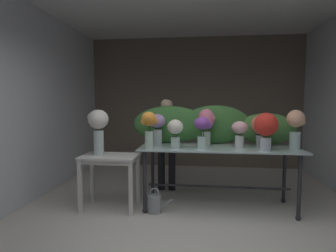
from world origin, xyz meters
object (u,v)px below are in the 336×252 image
object	(u,v)px
vase_blush_roses	(239,131)
vase_scarlet_stock	(266,127)
vase_peach_tulips	(296,126)
vase_white_roses_tall	(98,126)
side_table_white	(110,163)
watering_can	(155,203)
vase_rosy_lilies	(206,123)
vase_violet_carnations	(202,129)
vase_sunset_snapdragons	(149,126)
vase_lilac_hydrangea	(157,127)
display_table_glass	(218,156)
florist	(167,134)
vase_coral_freesia	(261,127)
vase_ivory_anemones	(175,131)

from	to	relation	value
vase_blush_roses	vase_scarlet_stock	size ratio (longest dim) A/B	0.74
vase_peach_tulips	vase_white_roses_tall	xyz separation A→B (m)	(-2.66, -0.11, -0.02)
side_table_white	watering_can	xyz separation A→B (m)	(0.65, -0.09, -0.52)
vase_rosy_lilies	vase_violet_carnations	world-z (taller)	vase_rosy_lilies
vase_sunset_snapdragons	vase_scarlet_stock	bearing A→B (deg)	3.00
vase_scarlet_stock	vase_rosy_lilies	bearing A→B (deg)	157.20
vase_rosy_lilies	vase_peach_tulips	size ratio (longest dim) A/B	1.01
vase_lilac_hydrangea	watering_can	size ratio (longest dim) A/B	1.28
display_table_glass	vase_violet_carnations	bearing A→B (deg)	-139.64
vase_scarlet_stock	watering_can	distance (m)	1.78
florist	watering_can	size ratio (longest dim) A/B	4.43
florist	vase_coral_freesia	bearing A→B (deg)	-21.91
vase_lilac_hydrangea	vase_violet_carnations	bearing A→B (deg)	-20.65
vase_ivory_anemones	vase_peach_tulips	size ratio (longest dim) A/B	0.75
vase_scarlet_stock	vase_lilac_hydrangea	size ratio (longest dim) A/B	1.08
vase_white_roses_tall	watering_can	world-z (taller)	vase_white_roses_tall
vase_lilac_hydrangea	watering_can	xyz separation A→B (m)	(0.02, -0.33, -1.01)
side_table_white	vase_white_roses_tall	distance (m)	0.54
side_table_white	vase_rosy_lilies	bearing A→B (deg)	12.78
display_table_glass	watering_can	size ratio (longest dim) A/B	6.19
vase_blush_roses	vase_white_roses_tall	size ratio (longest dim) A/B	0.57
display_table_glass	vase_blush_roses	distance (m)	0.45
vase_scarlet_stock	vase_coral_freesia	xyz separation A→B (m)	(0.01, 0.33, -0.03)
florist	vase_coral_freesia	distance (m)	1.53
vase_violet_carnations	vase_white_roses_tall	distance (m)	1.44
vase_rosy_lilies	watering_can	distance (m)	1.33
vase_blush_roses	vase_peach_tulips	distance (m)	0.72
vase_scarlet_stock	vase_sunset_snapdragons	xyz separation A→B (m)	(-1.51, -0.08, 0.01)
vase_ivory_anemones	vase_sunset_snapdragons	distance (m)	0.36
vase_scarlet_stock	vase_coral_freesia	bearing A→B (deg)	88.33
display_table_glass	vase_peach_tulips	xyz separation A→B (m)	(0.99, -0.09, 0.44)
vase_white_roses_tall	vase_coral_freesia	bearing A→B (deg)	7.93
vase_white_roses_tall	vase_violet_carnations	bearing A→B (deg)	0.05
vase_coral_freesia	vase_white_roses_tall	distance (m)	2.29
display_table_glass	side_table_white	size ratio (longest dim) A/B	2.79
vase_peach_tulips	vase_sunset_snapdragons	xyz separation A→B (m)	(-1.92, -0.20, -0.00)
vase_lilac_hydrangea	vase_coral_freesia	bearing A→B (deg)	2.75
vase_rosy_lilies	vase_violet_carnations	xyz separation A→B (m)	(-0.05, -0.30, -0.05)
side_table_white	vase_white_roses_tall	world-z (taller)	vase_white_roses_tall
vase_white_roses_tall	vase_ivory_anemones	bearing A→B (deg)	0.55
vase_peach_tulips	vase_lilac_hydrangea	bearing A→B (deg)	175.78
florist	vase_white_roses_tall	world-z (taller)	florist
watering_can	vase_lilac_hydrangea	bearing A→B (deg)	92.78
vase_rosy_lilies	vase_coral_freesia	xyz separation A→B (m)	(0.77, 0.01, -0.05)
vase_ivory_anemones	vase_violet_carnations	world-z (taller)	vase_violet_carnations
vase_violet_carnations	florist	bearing A→B (deg)	123.76
vase_violet_carnations	vase_white_roses_tall	bearing A→B (deg)	-179.95
vase_lilac_hydrangea	vase_white_roses_tall	size ratio (longest dim) A/B	0.71
florist	vase_blush_roses	world-z (taller)	florist
vase_lilac_hydrangea	florist	bearing A→B (deg)	84.92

